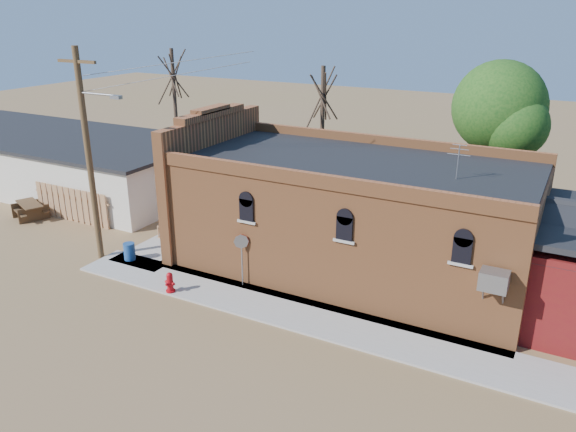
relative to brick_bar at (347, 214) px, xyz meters
The scene contains 14 objects.
ground 6.19m from the brick_bar, 106.65° to the right, with size 120.00×120.00×0.00m, color olive.
sidewalk_south 5.14m from the brick_bar, 91.78° to the right, with size 19.00×2.20×0.08m, color #9E9991.
sidewalk_west 8.28m from the brick_bar, behind, with size 2.60×10.00×0.08m, color #9E9991.
brick_bar is the anchor object (origin of this frame).
storage_building 20.81m from the brick_bar, behind, with size 20.40×8.40×3.17m.
wood_fence 14.61m from the brick_bar, behind, with size 5.20×0.10×1.80m, color #946243, non-canonical shape.
utility_pole 10.96m from the brick_bar, 156.31° to the right, with size 3.12×0.26×9.00m.
tree_bare_near 9.54m from the brick_bar, 121.74° to the left, with size 2.80×2.80×7.65m.
tree_bare_far 18.25m from the brick_bar, 151.47° to the left, with size 2.80×2.80×8.16m.
tree_leafy 9.80m from the brick_bar, 61.44° to the left, with size 4.40×4.40×8.15m.
fire_hydrant 7.63m from the brick_bar, 132.04° to the right, with size 0.47×0.46×0.81m.
stop_sign 4.68m from the brick_bar, 127.24° to the right, with size 0.50×0.38×2.15m.
trash_barrel 9.51m from the brick_bar, 154.63° to the right, with size 0.49×0.49×0.76m, color navy.
picnic_table 17.04m from the brick_bar, behind, with size 2.40×2.13×0.83m.
Camera 1 is at (9.80, -14.86, 10.35)m, focal length 35.00 mm.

